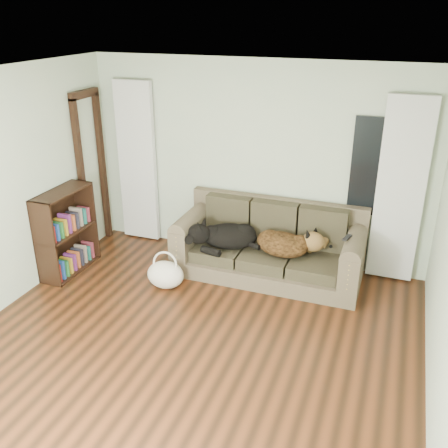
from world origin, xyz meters
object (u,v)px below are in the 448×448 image
(sofa, at_px, (268,243))
(bookshelf, at_px, (67,235))
(dog_shepherd, at_px, (286,244))
(dog_black_lab, at_px, (226,237))
(tote_bag, at_px, (166,275))

(sofa, distance_m, bookshelf, 2.55)
(dog_shepherd, bearing_deg, sofa, 2.44)
(bookshelf, bearing_deg, dog_black_lab, 19.32)
(dog_shepherd, relative_size, bookshelf, 0.63)
(dog_shepherd, height_order, tote_bag, dog_shepherd)
(dog_shepherd, xyz_separation_m, bookshelf, (-2.67, -0.71, 0.01))
(dog_shepherd, bearing_deg, dog_black_lab, 17.11)
(sofa, relative_size, dog_black_lab, 3.27)
(tote_bag, relative_size, bookshelf, 0.42)
(dog_black_lab, bearing_deg, tote_bag, -142.74)
(dog_shepherd, relative_size, tote_bag, 1.50)
(tote_bag, bearing_deg, sofa, 33.96)
(sofa, xyz_separation_m, tote_bag, (-1.08, -0.73, -0.29))
(dog_shepherd, xyz_separation_m, tote_bag, (-1.31, -0.68, -0.33))
(sofa, distance_m, dog_shepherd, 0.24)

